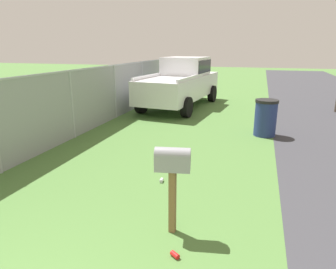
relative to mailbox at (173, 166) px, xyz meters
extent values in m
cube|color=brown|center=(0.00, 0.00, -0.53)|extent=(0.09, 0.09, 0.94)
cube|color=gray|center=(0.00, 0.00, 0.05)|extent=(0.28, 0.50, 0.22)
cylinder|color=gray|center=(0.00, 0.00, 0.16)|extent=(0.28, 0.50, 0.20)
cube|color=red|center=(0.11, 0.00, 0.11)|extent=(0.02, 0.04, 0.18)
cube|color=silver|center=(9.01, 2.24, -0.12)|extent=(5.70, 2.44, 0.90)
cube|color=silver|center=(9.67, 2.17, 0.71)|extent=(2.05, 1.92, 0.76)
cube|color=black|center=(9.67, 2.17, 0.71)|extent=(2.00, 1.95, 0.53)
cube|color=silver|center=(7.89, 3.23, 0.39)|extent=(2.87, 0.38, 0.12)
cube|color=silver|center=(7.71, 1.51, 0.39)|extent=(2.87, 0.38, 0.12)
cylinder|color=black|center=(10.93, 2.99, -0.62)|extent=(0.78, 0.34, 0.76)
cylinder|color=black|center=(10.73, 1.12, -0.62)|extent=(0.78, 0.34, 0.76)
cylinder|color=black|center=(7.29, 3.37, -0.62)|extent=(0.78, 0.34, 0.76)
cylinder|color=black|center=(7.10, 1.49, -0.62)|extent=(0.78, 0.34, 0.76)
cylinder|color=navy|center=(5.43, -1.26, -0.50)|extent=(0.62, 0.62, 0.99)
cylinder|color=black|center=(5.43, -1.26, 0.03)|extent=(0.65, 0.65, 0.08)
cylinder|color=#9EA3A8|center=(3.62, 3.98, -0.04)|extent=(0.07, 0.07, 1.92)
cylinder|color=#9EA3A8|center=(6.29, 3.98, -0.04)|extent=(0.07, 0.07, 1.92)
cylinder|color=#9EA3A8|center=(8.96, 3.98, -0.04)|extent=(0.07, 0.07, 1.92)
cylinder|color=#9EA3A8|center=(11.63, 3.98, -0.04)|extent=(0.07, 0.07, 1.92)
cube|color=#9EA3A8|center=(4.95, 3.98, 0.89)|extent=(13.35, 0.04, 0.04)
cube|color=gray|center=(4.95, 3.98, -0.04)|extent=(13.35, 0.01, 1.92)
cylinder|color=red|center=(-0.52, -0.19, -0.96)|extent=(0.12, 0.14, 0.07)
cylinder|color=silver|center=(1.51, 0.65, -0.96)|extent=(0.13, 0.08, 0.07)
camera|label=1|loc=(-3.60, -1.03, 1.53)|focal=32.28mm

